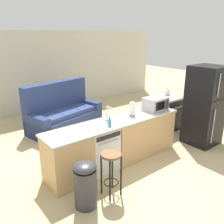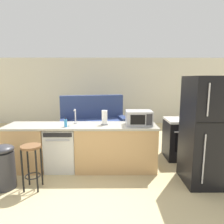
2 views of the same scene
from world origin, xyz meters
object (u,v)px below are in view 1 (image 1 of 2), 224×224
at_px(stove_range, 166,113).
at_px(kettle, 167,92).
at_px(refrigerator, 205,106).
at_px(bar_stool, 111,165).
at_px(microwave, 155,104).
at_px(couch, 62,114).
at_px(dishwasher, 99,149).
at_px(soap_bottle, 110,123).
at_px(paper_towel_roll, 132,109).
at_px(trash_bin, 85,184).

xyz_separation_m(stove_range, kettle, (0.17, 0.13, 0.53)).
relative_size(refrigerator, bar_stool, 2.48).
xyz_separation_m(refrigerator, microwave, (-1.08, 0.55, 0.12)).
height_order(kettle, couch, couch).
bearing_deg(microwave, dishwasher, 179.95).
bearing_deg(soap_bottle, microwave, 6.35).
bearing_deg(refrigerator, kettle, 82.17).
height_order(paper_towel_roll, soap_bottle, paper_towel_roll).
bearing_deg(kettle, microwave, -151.43).
relative_size(bar_stool, trash_bin, 1.00).
height_order(soap_bottle, trash_bin, soap_bottle).
bearing_deg(dishwasher, paper_towel_roll, 1.70).
height_order(stove_range, soap_bottle, soap_bottle).
distance_m(dishwasher, microwave, 1.64).
bearing_deg(dishwasher, soap_bottle, -51.01).
height_order(dishwasher, stove_range, stove_range).
xyz_separation_m(kettle, couch, (-2.35, 1.66, -0.59)).
relative_size(refrigerator, couch, 0.85).
distance_m(microwave, trash_bin, 2.50).
xyz_separation_m(dishwasher, bar_stool, (-0.31, -0.75, 0.11)).
relative_size(dishwasher, kettle, 4.10).
relative_size(soap_bottle, bar_stool, 0.24).
distance_m(refrigerator, trash_bin, 3.42).
distance_m(paper_towel_roll, kettle, 2.03).
xyz_separation_m(refrigerator, bar_stool, (-2.91, -0.20, -0.38)).
relative_size(kettle, couch, 0.10).
bearing_deg(refrigerator, bar_stool, -176.03).
bearing_deg(couch, microwave, -64.74).
xyz_separation_m(stove_range, microwave, (-1.08, -0.55, 0.59)).
relative_size(microwave, trash_bin, 0.68).
bearing_deg(bar_stool, dishwasher, 67.82).
relative_size(microwave, bar_stool, 0.68).
bearing_deg(soap_bottle, bar_stool, -126.03).
height_order(soap_bottle, bar_stool, soap_bottle).
distance_m(stove_range, refrigerator, 1.19).
relative_size(dishwasher, trash_bin, 1.14).
bearing_deg(kettle, stove_range, -142.29).
height_order(soap_bottle, kettle, kettle).
bearing_deg(microwave, soap_bottle, -173.65).
height_order(refrigerator, trash_bin, refrigerator).
xyz_separation_m(microwave, bar_stool, (-1.83, -0.75, -0.50)).
bearing_deg(trash_bin, stove_range, 20.72).
distance_m(stove_range, couch, 2.82).
distance_m(microwave, couch, 2.67).
bearing_deg(soap_bottle, trash_bin, -147.61).
xyz_separation_m(dishwasher, soap_bottle, (0.13, -0.16, 0.55)).
height_order(dishwasher, trash_bin, dishwasher).
xyz_separation_m(microwave, couch, (-1.10, 2.34, -0.65)).
bearing_deg(kettle, dishwasher, -166.22).
distance_m(bar_stool, trash_bin, 0.49).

